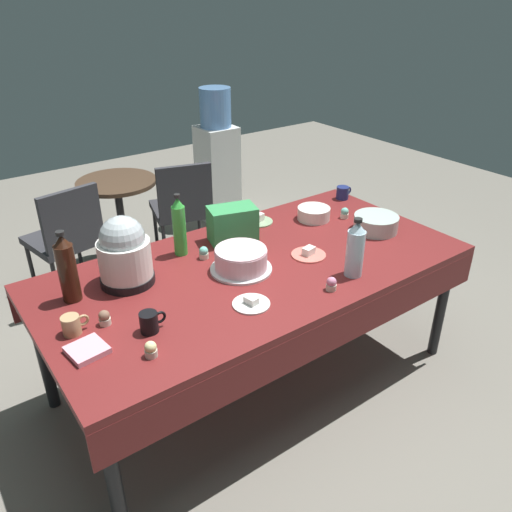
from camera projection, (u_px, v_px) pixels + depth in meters
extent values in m
plane|color=slate|center=(256.00, 376.00, 2.97)|extent=(9.00, 9.00, 0.00)
cube|color=maroon|center=(256.00, 268.00, 2.62)|extent=(2.20, 1.10, 0.04)
cylinder|color=black|center=(114.00, 480.00, 1.94)|extent=(0.06, 0.06, 0.71)
cylinder|color=black|center=(442.00, 304.00, 3.00)|extent=(0.06, 0.06, 0.71)
cylinder|color=black|center=(42.00, 353.00, 2.60)|extent=(0.06, 0.06, 0.71)
cylinder|color=black|center=(331.00, 246.00, 3.67)|extent=(0.06, 0.06, 0.71)
cube|color=maroon|center=(327.00, 337.00, 2.29)|extent=(2.20, 0.01, 0.18)
cube|color=maroon|center=(203.00, 248.00, 3.06)|extent=(2.20, 0.01, 0.18)
cylinder|color=silver|center=(241.00, 269.00, 2.56)|extent=(0.31, 0.31, 0.01)
cylinder|color=beige|center=(241.00, 259.00, 2.54)|extent=(0.26, 0.26, 0.10)
cylinder|color=silver|center=(241.00, 250.00, 2.51)|extent=(0.26, 0.26, 0.01)
cylinder|color=black|center=(128.00, 279.00, 2.45)|extent=(0.26, 0.26, 0.04)
cylinder|color=white|center=(125.00, 259.00, 2.40)|extent=(0.25, 0.25, 0.18)
sphere|color=#B2BCC1|center=(122.00, 238.00, 2.35)|extent=(0.21, 0.21, 0.21)
cylinder|color=#B2C6BC|center=(376.00, 223.00, 2.96)|extent=(0.26, 0.26, 0.09)
cylinder|color=silver|center=(314.00, 213.00, 3.10)|extent=(0.20, 0.20, 0.08)
cylinder|color=#8CA87F|center=(259.00, 221.00, 3.08)|extent=(0.17, 0.17, 0.01)
cube|color=white|center=(259.00, 217.00, 3.07)|extent=(0.07, 0.05, 0.05)
cylinder|color=#E07266|center=(308.00, 255.00, 2.70)|extent=(0.19, 0.19, 0.01)
cube|color=white|center=(309.00, 251.00, 2.69)|extent=(0.07, 0.06, 0.04)
cylinder|color=white|center=(251.00, 304.00, 2.28)|extent=(0.17, 0.17, 0.01)
cube|color=white|center=(251.00, 300.00, 2.28)|extent=(0.05, 0.07, 0.03)
cylinder|color=beige|center=(344.00, 216.00, 3.13)|extent=(0.05, 0.05, 0.03)
sphere|color=#6BC6B2|center=(345.00, 211.00, 3.12)|extent=(0.05, 0.05, 0.05)
cylinder|color=beige|center=(331.00, 287.00, 2.39)|extent=(0.05, 0.05, 0.03)
sphere|color=pink|center=(332.00, 282.00, 2.38)|extent=(0.05, 0.05, 0.05)
cylinder|color=beige|center=(151.00, 353.00, 1.96)|extent=(0.05, 0.05, 0.03)
sphere|color=beige|center=(150.00, 347.00, 1.95)|extent=(0.05, 0.05, 0.05)
cylinder|color=beige|center=(204.00, 256.00, 2.67)|extent=(0.05, 0.05, 0.03)
sphere|color=#6BC6B2|center=(204.00, 251.00, 2.65)|extent=(0.05, 0.05, 0.05)
cylinder|color=beige|center=(105.00, 321.00, 2.15)|extent=(0.05, 0.05, 0.03)
sphere|color=brown|center=(104.00, 316.00, 2.13)|extent=(0.05, 0.05, 0.05)
cylinder|color=green|center=(180.00, 231.00, 2.66)|extent=(0.07, 0.07, 0.27)
cone|color=green|center=(177.00, 202.00, 2.58)|extent=(0.06, 0.06, 0.05)
cylinder|color=black|center=(177.00, 196.00, 2.56)|extent=(0.03, 0.03, 0.02)
cylinder|color=silver|center=(355.00, 253.00, 2.47)|extent=(0.09, 0.09, 0.24)
cone|color=silver|center=(358.00, 227.00, 2.40)|extent=(0.08, 0.08, 0.05)
cylinder|color=black|center=(358.00, 220.00, 2.38)|extent=(0.04, 0.04, 0.02)
cylinder|color=#33190F|center=(68.00, 273.00, 2.26)|extent=(0.08, 0.08, 0.28)
cone|color=#33190F|center=(61.00, 240.00, 2.18)|extent=(0.08, 0.08, 0.05)
cylinder|color=black|center=(60.00, 233.00, 2.17)|extent=(0.04, 0.04, 0.02)
cylinder|color=tan|center=(71.00, 325.00, 2.08)|extent=(0.08, 0.08, 0.08)
torus|color=tan|center=(83.00, 320.00, 2.10)|extent=(0.05, 0.01, 0.05)
cylinder|color=navy|center=(342.00, 193.00, 3.40)|extent=(0.08, 0.08, 0.08)
torus|color=navy|center=(348.00, 191.00, 3.43)|extent=(0.05, 0.01, 0.05)
cylinder|color=black|center=(149.00, 322.00, 2.09)|extent=(0.08, 0.08, 0.09)
torus|color=black|center=(160.00, 317.00, 2.11)|extent=(0.06, 0.01, 0.06)
cube|color=#338C4C|center=(232.00, 224.00, 2.82)|extent=(0.29, 0.22, 0.20)
cube|color=pink|center=(87.00, 350.00, 1.98)|extent=(0.16, 0.16, 0.02)
cube|color=#333338|center=(63.00, 240.00, 3.60)|extent=(0.51, 0.51, 0.05)
cube|color=#333338|center=(72.00, 219.00, 3.37)|extent=(0.42, 0.11, 0.40)
cylinder|color=black|center=(79.00, 250.00, 3.94)|extent=(0.03, 0.03, 0.40)
cylinder|color=black|center=(31.00, 268.00, 3.70)|extent=(0.03, 0.03, 0.40)
cylinder|color=black|center=(105.00, 267.00, 3.71)|extent=(0.03, 0.03, 0.40)
cylinder|color=black|center=(57.00, 287.00, 3.47)|extent=(0.03, 0.03, 0.40)
cube|color=#333338|center=(181.00, 209.00, 4.09)|extent=(0.54, 0.54, 0.05)
cube|color=#333338|center=(185.00, 191.00, 3.82)|extent=(0.41, 0.15, 0.40)
cylinder|color=black|center=(199.00, 222.00, 4.42)|extent=(0.04, 0.04, 0.40)
cylinder|color=black|center=(156.00, 228.00, 4.30)|extent=(0.04, 0.04, 0.40)
cylinder|color=black|center=(211.00, 240.00, 4.10)|extent=(0.04, 0.04, 0.40)
cylinder|color=black|center=(165.00, 247.00, 3.99)|extent=(0.04, 0.04, 0.40)
cylinder|color=#473323|center=(116.00, 182.00, 3.83)|extent=(0.60, 0.60, 0.03)
cylinder|color=black|center=(122.00, 224.00, 4.00)|extent=(0.06, 0.06, 0.67)
cylinder|color=black|center=(127.00, 262.00, 4.16)|extent=(0.44, 0.44, 0.02)
cube|color=silver|center=(218.00, 175.00, 4.76)|extent=(0.32, 0.32, 0.90)
cylinder|color=#6699D8|center=(215.00, 107.00, 4.47)|extent=(0.28, 0.28, 0.34)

